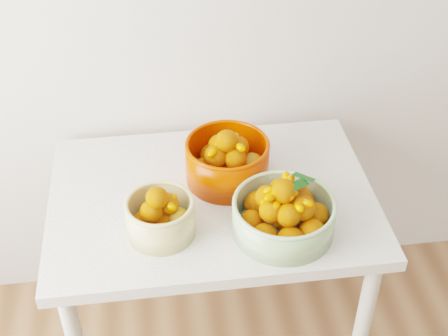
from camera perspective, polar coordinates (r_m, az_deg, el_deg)
The scene contains 4 objects.
table at distance 1.99m, azimuth -1.09°, elevation -4.50°, with size 1.00×0.70×0.75m.
bowl_cream at distance 1.77m, azimuth -5.83°, elevation -4.36°, with size 0.25×0.25×0.17m.
bowl_green at distance 1.77m, azimuth 5.51°, elevation -4.17°, with size 0.33×0.33×0.19m.
bowl_orange at distance 1.94m, azimuth 0.30°, elevation 0.71°, with size 0.31×0.31×0.19m.
Camera 1 is at (-0.53, 0.15, 2.01)m, focal length 50.00 mm.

